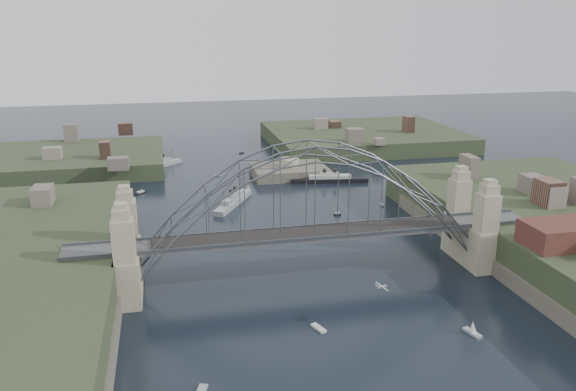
{
  "coord_description": "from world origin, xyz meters",
  "views": [
    {
      "loc": [
        -24.28,
        -90.63,
        43.85
      ],
      "look_at": [
        0.0,
        18.0,
        10.0
      ],
      "focal_mm": 35.11,
      "sensor_mm": 36.0,
      "label": 1
    }
  ],
  "objects_px": {
    "naval_cruiser_near": "(233,201)",
    "naval_cruiser_far": "(161,164)",
    "ocean_liner": "(330,179)",
    "fort_island": "(289,177)",
    "bridge": "(310,212)"
  },
  "relations": [
    {
      "from": "naval_cruiser_near",
      "to": "naval_cruiser_far",
      "type": "height_order",
      "value": "naval_cruiser_near"
    },
    {
      "from": "naval_cruiser_near",
      "to": "ocean_liner",
      "type": "relative_size",
      "value": 0.84
    },
    {
      "from": "fort_island",
      "to": "naval_cruiser_near",
      "type": "xyz_separation_m",
      "value": [
        -20.14,
        -24.71,
        1.28
      ]
    },
    {
      "from": "naval_cruiser_near",
      "to": "naval_cruiser_far",
      "type": "distance_m",
      "value": 48.24
    },
    {
      "from": "bridge",
      "to": "ocean_liner",
      "type": "relative_size",
      "value": 3.74
    },
    {
      "from": "fort_island",
      "to": "bridge",
      "type": "bearing_deg",
      "value": -99.73
    },
    {
      "from": "ocean_liner",
      "to": "fort_island",
      "type": "bearing_deg",
      "value": 135.61
    },
    {
      "from": "fort_island",
      "to": "naval_cruiser_far",
      "type": "xyz_separation_m",
      "value": [
        -37.73,
        20.21,
        1.18
      ]
    },
    {
      "from": "bridge",
      "to": "naval_cruiser_near",
      "type": "distance_m",
      "value": 47.41
    },
    {
      "from": "bridge",
      "to": "ocean_liner",
      "type": "height_order",
      "value": "bridge"
    },
    {
      "from": "ocean_liner",
      "to": "naval_cruiser_near",
      "type": "bearing_deg",
      "value": -153.31
    },
    {
      "from": "bridge",
      "to": "ocean_liner",
      "type": "distance_m",
      "value": 65.21
    },
    {
      "from": "naval_cruiser_near",
      "to": "ocean_liner",
      "type": "xyz_separation_m",
      "value": [
        29.98,
        15.07,
        -0.09
      ]
    },
    {
      "from": "bridge",
      "to": "fort_island",
      "type": "height_order",
      "value": "bridge"
    },
    {
      "from": "bridge",
      "to": "naval_cruiser_far",
      "type": "bearing_deg",
      "value": 105.92
    }
  ]
}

